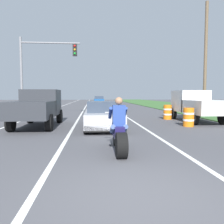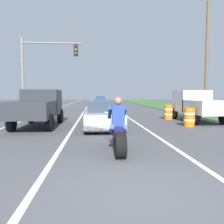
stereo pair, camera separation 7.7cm
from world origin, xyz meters
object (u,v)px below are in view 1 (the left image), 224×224
at_px(sports_car_silver, 103,116).
at_px(construction_barrel_nearest, 189,117).
at_px(pickup_truck_right_shoulder_white, 196,104).
at_px(construction_barrel_mid, 168,112).
at_px(motorcycle_with_rider, 119,133).
at_px(pickup_truck_left_lane_dark_grey, 38,106).
at_px(distant_car_far_ahead, 99,100).
at_px(traffic_light_mast_near, 40,64).

height_order(sports_car_silver, construction_barrel_nearest, sports_car_silver).
xyz_separation_m(sports_car_silver, pickup_truck_right_shoulder_white, (6.02, 2.56, 0.48)).
bearing_deg(construction_barrel_nearest, construction_barrel_mid, 88.94).
distance_m(pickup_truck_right_shoulder_white, construction_barrel_mid, 2.06).
relative_size(motorcycle_with_rider, construction_barrel_nearest, 2.21).
bearing_deg(sports_car_silver, pickup_truck_left_lane_dark_grey, 164.36).
distance_m(construction_barrel_nearest, distant_car_far_ahead, 29.93).
bearing_deg(distant_car_far_ahead, construction_barrel_mid, -81.22).
bearing_deg(construction_barrel_nearest, sports_car_silver, -175.76).
bearing_deg(distant_car_far_ahead, construction_barrel_nearest, -82.41).
distance_m(traffic_light_mast_near, construction_barrel_nearest, 11.47).
xyz_separation_m(traffic_light_mast_near, distant_car_far_ahead, (5.11, 23.56, -3.22)).
relative_size(pickup_truck_left_lane_dark_grey, traffic_light_mast_near, 0.80).
height_order(motorcycle_with_rider, construction_barrel_mid, motorcycle_with_rider).
distance_m(motorcycle_with_rider, pickup_truck_right_shoulder_white, 9.46).
xyz_separation_m(pickup_truck_right_shoulder_white, construction_barrel_nearest, (-1.44, -2.22, -0.60)).
bearing_deg(sports_car_silver, distant_car_far_ahead, 88.79).
bearing_deg(construction_barrel_mid, construction_barrel_nearest, -91.06).
xyz_separation_m(sports_car_silver, distant_car_far_ahead, (0.63, 30.00, 0.14)).
height_order(pickup_truck_left_lane_dark_grey, construction_barrel_nearest, pickup_truck_left_lane_dark_grey).
height_order(motorcycle_with_rider, construction_barrel_nearest, motorcycle_with_rider).
height_order(construction_barrel_nearest, construction_barrel_mid, same).
bearing_deg(sports_car_silver, construction_barrel_mid, 40.52).
relative_size(traffic_light_mast_near, distant_car_far_ahead, 1.50).
relative_size(motorcycle_with_rider, construction_barrel_mid, 2.21).
xyz_separation_m(sports_car_silver, construction_barrel_nearest, (4.58, 0.34, -0.13)).
distance_m(pickup_truck_left_lane_dark_grey, construction_barrel_nearest, 8.04).
height_order(traffic_light_mast_near, construction_barrel_nearest, traffic_light_mast_near).
xyz_separation_m(pickup_truck_left_lane_dark_grey, construction_barrel_nearest, (7.99, -0.61, -0.60)).
bearing_deg(traffic_light_mast_near, pickup_truck_right_shoulder_white, -20.33).
distance_m(sports_car_silver, pickup_truck_right_shoulder_white, 6.56).
xyz_separation_m(motorcycle_with_rider, pickup_truck_right_shoulder_white, (5.79, 7.46, 0.51)).
distance_m(sports_car_silver, construction_barrel_mid, 6.12).
distance_m(pickup_truck_right_shoulder_white, distant_car_far_ahead, 27.97).
bearing_deg(pickup_truck_right_shoulder_white, pickup_truck_left_lane_dark_grey, -170.34).
height_order(pickup_truck_right_shoulder_white, traffic_light_mast_near, traffic_light_mast_near).
height_order(construction_barrel_mid, distant_car_far_ahead, distant_car_far_ahead).
xyz_separation_m(pickup_truck_left_lane_dark_grey, traffic_light_mast_near, (-1.07, 5.49, 2.88)).
height_order(traffic_light_mast_near, distant_car_far_ahead, traffic_light_mast_near).
height_order(sports_car_silver, traffic_light_mast_near, traffic_light_mast_near).
distance_m(motorcycle_with_rider, construction_barrel_mid, 9.92).
distance_m(pickup_truck_left_lane_dark_grey, construction_barrel_mid, 8.63).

